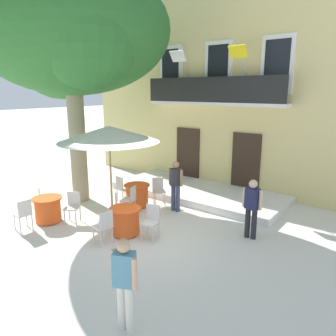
# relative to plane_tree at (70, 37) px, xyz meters

# --- Properties ---
(ground_plane) EXTENTS (120.00, 120.00, 0.00)m
(ground_plane) POSITION_rel_plane_tree_xyz_m (3.54, -0.79, -5.50)
(ground_plane) COLOR silver
(building_facade) EXTENTS (13.00, 5.09, 7.50)m
(building_facade) POSITION_rel_plane_tree_xyz_m (3.14, 6.20, -1.75)
(building_facade) COLOR #DBC67F
(building_facade) RESTS_ON ground
(entrance_step_platform) EXTENTS (6.40, 2.61, 0.25)m
(entrance_step_platform) POSITION_rel_plane_tree_xyz_m (3.14, 2.91, -5.37)
(entrance_step_platform) COLOR silver
(entrance_step_platform) RESTS_ON ground
(plane_tree) EXTENTS (6.79, 5.96, 7.62)m
(plane_tree) POSITION_rel_plane_tree_xyz_m (0.00, 0.00, 0.00)
(plane_tree) COLOR gray
(plane_tree) RESTS_ON ground
(cafe_table_near_tree) EXTENTS (0.86, 0.86, 0.76)m
(cafe_table_near_tree) POSITION_rel_plane_tree_xyz_m (3.38, -1.12, -5.10)
(cafe_table_near_tree) COLOR #EA561E
(cafe_table_near_tree) RESTS_ON ground
(cafe_chair_near_tree_0) EXTENTS (0.44, 0.44, 0.91)m
(cafe_chair_near_tree_0) POSITION_rel_plane_tree_xyz_m (3.38, -1.88, -4.97)
(cafe_chair_near_tree_0) COLOR silver
(cafe_chair_near_tree_0) RESTS_ON ground
(cafe_chair_near_tree_1) EXTENTS (0.48, 0.48, 0.91)m
(cafe_chair_near_tree_1) POSITION_rel_plane_tree_xyz_m (4.10, -0.89, -4.97)
(cafe_chair_near_tree_1) COLOR silver
(cafe_chair_near_tree_1) RESTS_ON ground
(cafe_chair_near_tree_2) EXTENTS (0.56, 0.56, 0.91)m
(cafe_chair_near_tree_2) POSITION_rel_plane_tree_xyz_m (2.75, -0.71, -4.97)
(cafe_chair_near_tree_2) COLOR silver
(cafe_chair_near_tree_2) RESTS_ON ground
(cafe_table_middle) EXTENTS (0.86, 0.86, 0.76)m
(cafe_table_middle) POSITION_rel_plane_tree_xyz_m (2.15, 0.68, -5.10)
(cafe_table_middle) COLOR #EA561E
(cafe_table_middle) RESTS_ON ground
(cafe_chair_middle_0) EXTENTS (0.56, 0.56, 0.91)m
(cafe_chair_middle_0) POSITION_rel_plane_tree_xyz_m (2.56, 1.30, -4.97)
(cafe_chair_middle_0) COLOR silver
(cafe_chair_middle_0) RESTS_ON ground
(cafe_chair_middle_1) EXTENTS (0.46, 0.46, 0.91)m
(cafe_chair_middle_1) POSITION_rel_plane_tree_xyz_m (1.39, 0.71, -4.97)
(cafe_chair_middle_1) COLOR silver
(cafe_chair_middle_1) RESTS_ON ground
(cafe_chair_middle_2) EXTENTS (0.51, 0.51, 0.91)m
(cafe_chair_middle_2) POSITION_rel_plane_tree_xyz_m (2.48, -0.00, -4.97)
(cafe_chair_middle_2) COLOR silver
(cafe_chair_middle_2) RESTS_ON ground
(cafe_table_front) EXTENTS (0.86, 0.86, 0.76)m
(cafe_table_front) POSITION_rel_plane_tree_xyz_m (0.94, -1.91, -5.10)
(cafe_table_front) COLOR #EA561E
(cafe_table_front) RESTS_ON ground
(cafe_chair_front_0) EXTENTS (0.43, 0.43, 0.91)m
(cafe_chair_front_0) POSITION_rel_plane_tree_xyz_m (0.97, -2.66, -4.97)
(cafe_chair_front_0) COLOR silver
(cafe_chair_front_0) RESTS_ON ground
(cafe_chair_front_1) EXTENTS (0.55, 0.55, 0.91)m
(cafe_chair_front_1) POSITION_rel_plane_tree_xyz_m (1.55, -1.46, -4.97)
(cafe_chair_front_1) COLOR silver
(cafe_chair_front_1) RESTS_ON ground
(cafe_chair_front_2) EXTENTS (0.54, 0.54, 0.91)m
(cafe_chair_front_2) POSITION_rel_plane_tree_xyz_m (0.25, -1.61, -4.97)
(cafe_chair_front_2) COLOR silver
(cafe_chair_front_2) RESTS_ON ground
(cafe_umbrella) EXTENTS (2.90, 2.90, 2.85)m
(cafe_umbrella) POSITION_rel_plane_tree_xyz_m (2.38, -0.67, -2.88)
(cafe_umbrella) COLOR #997A56
(cafe_umbrella) RESTS_ON ground
(pedestrian_near_entrance) EXTENTS (0.53, 0.29, 1.61)m
(pedestrian_near_entrance) POSITION_rel_plane_tree_xyz_m (6.17, 0.72, -4.59)
(pedestrian_near_entrance) COLOR #232328
(pedestrian_near_entrance) RESTS_ON ground
(pedestrian_mid_plaza) EXTENTS (0.53, 0.35, 1.62)m
(pedestrian_mid_plaza) POSITION_rel_plane_tree_xyz_m (5.94, -3.71, -4.58)
(pedestrian_mid_plaza) COLOR silver
(pedestrian_mid_plaza) RESTS_ON ground
(pedestrian_by_tree) EXTENTS (0.53, 0.40, 1.65)m
(pedestrian_by_tree) POSITION_rel_plane_tree_xyz_m (3.43, 1.11, -4.56)
(pedestrian_by_tree) COLOR #384260
(pedestrian_by_tree) RESTS_ON ground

